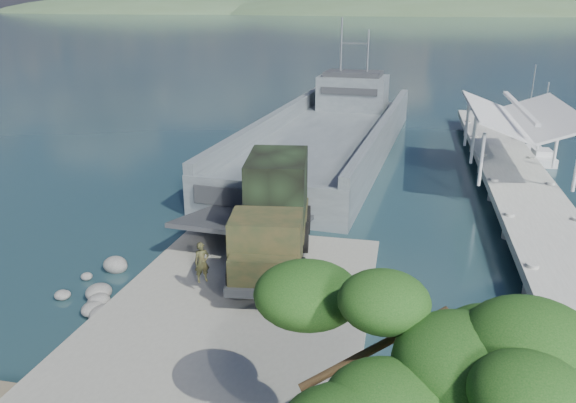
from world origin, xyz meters
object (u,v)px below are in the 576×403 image
(soldier, at_px, (202,271))
(sailboat_near, at_px, (538,156))
(landing_craft, at_px, (327,144))
(military_truck, at_px, (274,212))
(pier, at_px, (515,165))
(overhang_tree, at_px, (421,369))
(sailboat_far, at_px, (527,126))

(soldier, bearing_deg, sailboat_near, 18.89)
(landing_craft, xyz_separation_m, soldier, (-1.60, -24.01, 0.44))
(soldier, bearing_deg, military_truck, 24.45)
(pier, xyz_separation_m, overhang_tree, (-6.52, -27.88, 3.36))
(military_truck, distance_m, overhang_tree, 15.04)
(soldier, height_order, sailboat_far, sailboat_far)
(sailboat_near, bearing_deg, landing_craft, -178.58)
(soldier, height_order, overhang_tree, overhang_tree)
(pier, relative_size, military_truck, 4.60)
(military_truck, bearing_deg, sailboat_near, 46.76)
(soldier, bearing_deg, pier, 14.40)
(pier, distance_m, overhang_tree, 28.83)
(soldier, bearing_deg, landing_craft, 49.67)
(soldier, bearing_deg, overhang_tree, -86.69)
(sailboat_far, bearing_deg, military_truck, -110.52)
(pier, bearing_deg, soldier, -129.08)
(sailboat_near, xyz_separation_m, sailboat_far, (1.19, 11.34, 0.01))
(military_truck, relative_size, soldier, 5.70)
(soldier, bearing_deg, sailboat_far, 26.43)
(landing_craft, xyz_separation_m, military_truck, (0.49, -20.26, 1.74))
(sailboat_near, distance_m, overhang_tree, 37.09)
(landing_craft, height_order, overhang_tree, landing_craft)
(sailboat_far, bearing_deg, landing_craft, -136.69)
(sailboat_near, relative_size, sailboat_far, 0.98)
(landing_craft, bearing_deg, soldier, -89.08)
(military_truck, xyz_separation_m, soldier, (-2.09, -3.76, -1.30))
(pier, distance_m, military_truck, 19.11)
(landing_craft, bearing_deg, overhang_tree, -74.27)
(military_truck, relative_size, overhang_tree, 1.40)
(pier, bearing_deg, overhang_tree, -103.15)
(pier, bearing_deg, military_truck, -131.33)
(pier, bearing_deg, landing_craft, 155.63)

